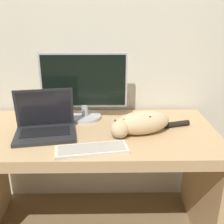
{
  "coord_description": "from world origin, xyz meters",
  "views": [
    {
      "loc": [
        0.09,
        -1.02,
        1.33
      ],
      "look_at": [
        0.11,
        0.3,
        0.84
      ],
      "focal_mm": 42.0,
      "sensor_mm": 36.0,
      "label": 1
    }
  ],
  "objects": [
    {
      "name": "external_keyboard",
      "position": [
        0.01,
        0.09,
        0.72
      ],
      "size": [
        0.36,
        0.18,
        0.02
      ],
      "rotation": [
        0.0,
        0.0,
        0.17
      ],
      "color": "beige",
      "rests_on": "desk"
    },
    {
      "name": "wall_back",
      "position": [
        0.0,
        0.73,
        1.3
      ],
      "size": [
        6.4,
        0.06,
        2.6
      ],
      "color": "beige",
      "rests_on": "ground_plane"
    },
    {
      "name": "laptop",
      "position": [
        -0.25,
        0.29,
        0.76
      ],
      "size": [
        0.35,
        0.27,
        0.24
      ],
      "rotation": [
        0.0,
        0.0,
        0.16
      ],
      "color": "#232326",
      "rests_on": "desk"
    },
    {
      "name": "cat",
      "position": [
        0.27,
        0.29,
        0.78
      ],
      "size": [
        0.47,
        0.23,
        0.13
      ],
      "rotation": [
        0.0,
        0.0,
        0.27
      ],
      "color": "#D1B284",
      "rests_on": "desk"
    },
    {
      "name": "desk",
      "position": [
        0.0,
        0.33,
        0.56
      ],
      "size": [
        1.41,
        0.67,
        0.71
      ],
      "color": "tan",
      "rests_on": "ground_plane"
    },
    {
      "name": "monitor",
      "position": [
        -0.05,
        0.52,
        0.92
      ],
      "size": [
        0.52,
        0.2,
        0.41
      ],
      "color": "#B2B2B7",
      "rests_on": "desk"
    }
  ]
}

